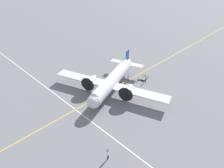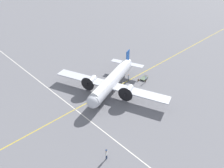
% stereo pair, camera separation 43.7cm
% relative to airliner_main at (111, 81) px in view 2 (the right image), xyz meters
% --- Properties ---
extents(ground_plane, '(300.00, 300.00, 0.00)m').
position_rel_airliner_main_xyz_m(ground_plane, '(-0.38, -0.14, -2.46)').
color(ground_plane, slate).
extents(apron_line_eastwest, '(120.00, 0.16, 0.01)m').
position_rel_airliner_main_xyz_m(apron_line_eastwest, '(-0.38, -0.46, -2.46)').
color(apron_line_eastwest, gold).
rests_on(apron_line_eastwest, ground_plane).
extents(apron_line_northsouth, '(0.16, 120.00, 0.01)m').
position_rel_airliner_main_xyz_m(apron_line_northsouth, '(8.60, -0.14, -2.46)').
color(apron_line_northsouth, silver).
rests_on(apron_line_northsouth, ground_plane).
extents(airliner_main, '(17.62, 23.03, 5.59)m').
position_rel_airliner_main_xyz_m(airliner_main, '(0.00, 0.00, 0.00)').
color(airliner_main, silver).
rests_on(airliner_main, ground_plane).
extents(crew_foreground, '(0.58, 0.38, 1.81)m').
position_rel_airliner_main_xyz_m(crew_foreground, '(11.85, 11.44, -1.33)').
color(crew_foreground, navy).
rests_on(crew_foreground, ground_plane).
extents(passenger_boarding, '(0.36, 0.48, 1.65)m').
position_rel_airliner_main_xyz_m(passenger_boarding, '(-5.52, -0.34, -1.45)').
color(passenger_boarding, navy).
rests_on(passenger_boarding, ground_plane).
extents(ramp_agent, '(0.59, 0.28, 1.74)m').
position_rel_airliner_main_xyz_m(ramp_agent, '(-7.87, 2.57, -1.39)').
color(ramp_agent, '#473D2D').
rests_on(ramp_agent, ground_plane).
extents(suitcase_near_door, '(0.35, 0.14, 0.53)m').
position_rel_airliner_main_xyz_m(suitcase_near_door, '(-7.08, 1.20, -2.21)').
color(suitcase_near_door, brown).
rests_on(suitcase_near_door, ground_plane).
extents(baggage_cart, '(2.00, 1.48, 0.56)m').
position_rel_airliner_main_xyz_m(baggage_cart, '(-8.58, 1.57, -2.18)').
color(baggage_cart, '#4C6047').
rests_on(baggage_cart, ground_plane).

